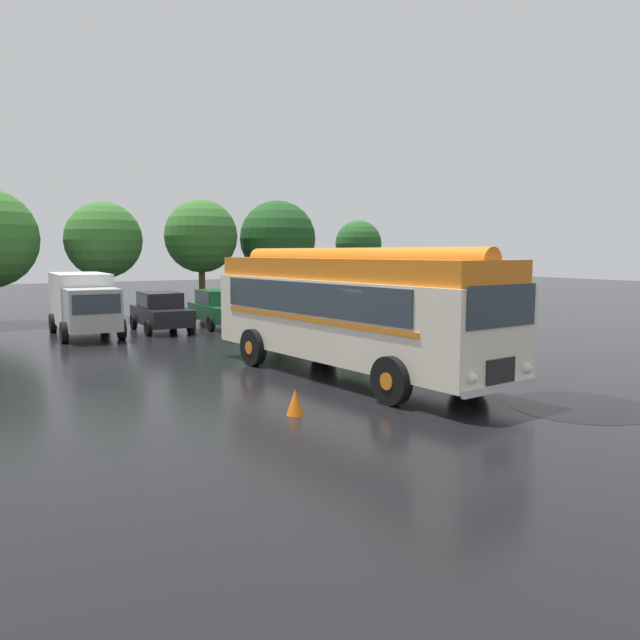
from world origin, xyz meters
TOP-DOWN VIEW (x-y plane):
  - ground_plane at (0.00, 0.00)m, footprint 120.00×120.00m
  - vintage_bus at (-0.07, 0.91)m, footprint 3.54×10.30m
  - car_near_left at (-1.55, 13.21)m, footprint 2.06×4.25m
  - car_mid_left at (1.18, 13.37)m, footprint 2.08×4.26m
  - box_van at (-4.61, 13.60)m, footprint 2.44×5.82m
  - tree_centre at (-2.53, 19.42)m, footprint 3.81×3.81m
  - tree_right_of_centre at (2.72, 19.61)m, footprint 3.96×3.96m
  - tree_far_right at (7.36, 19.54)m, footprint 4.42×4.42m
  - tree_extra_right at (13.36, 20.12)m, footprint 2.97×2.97m
  - traffic_cone at (-3.30, -1.93)m, footprint 0.36×0.36m
  - puddle_patch at (2.40, -4.54)m, footprint 3.05×3.05m

SIDE VIEW (x-z plane):
  - ground_plane at x=0.00m, z-range 0.00..0.00m
  - puddle_patch at x=2.40m, z-range 0.00..0.01m
  - traffic_cone at x=-3.30m, z-range 0.00..0.55m
  - car_near_left at x=-1.55m, z-range 0.02..1.68m
  - car_mid_left at x=1.18m, z-range 0.02..1.68m
  - box_van at x=-4.61m, z-range 0.11..2.61m
  - vintage_bus at x=-0.07m, z-range 0.15..3.64m
  - tree_extra_right at x=13.36m, z-range 1.14..6.52m
  - tree_centre at x=-2.53m, z-range 1.10..6.97m
  - tree_far_right at x=7.36m, z-range 0.96..7.31m
  - tree_right_of_centre at x=2.72m, z-range 1.10..7.31m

